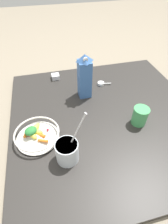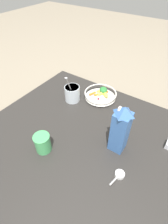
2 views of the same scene
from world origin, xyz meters
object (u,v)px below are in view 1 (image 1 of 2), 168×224
(milk_carton, at_px, (85,76))
(spice_jar, at_px, (56,77))
(drinking_cup, at_px, (140,116))
(yogurt_tub, at_px, (67,151))
(fruit_bowl, at_px, (37,134))

(milk_carton, xyz_separation_m, spice_jar, (-0.17, 0.26, -0.14))
(milk_carton, distance_m, drinking_cup, 0.43)
(milk_carton, bearing_deg, spice_jar, 123.85)
(yogurt_tub, height_order, drinking_cup, yogurt_tub)
(fruit_bowl, relative_size, milk_carton, 0.80)
(yogurt_tub, xyz_separation_m, drinking_cup, (0.45, 0.14, -0.01))
(milk_carton, bearing_deg, fruit_bowl, -137.84)
(milk_carton, xyz_separation_m, yogurt_tub, (-0.20, -0.47, -0.09))
(drinking_cup, distance_m, spice_jar, 0.73)
(yogurt_tub, xyz_separation_m, spice_jar, (0.03, 0.73, -0.05))
(milk_carton, relative_size, drinking_cup, 2.73)
(yogurt_tub, distance_m, drinking_cup, 0.47)
(fruit_bowl, xyz_separation_m, yogurt_tub, (0.14, -0.16, 0.03))
(spice_jar, bearing_deg, yogurt_tub, -92.44)
(fruit_bowl, distance_m, spice_jar, 0.59)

